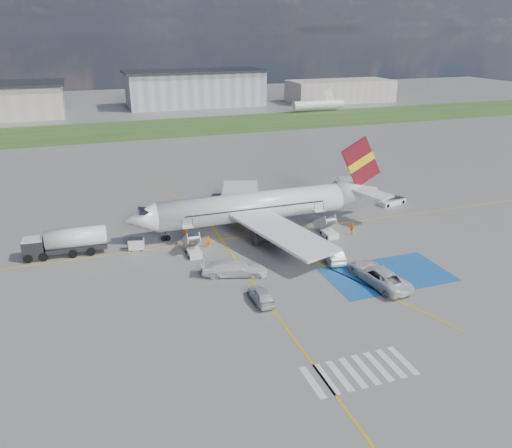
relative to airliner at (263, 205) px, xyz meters
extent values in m
plane|color=#60605E|center=(-1.51, -14.00, -3.39)|extent=(400.00, 400.00, 0.00)
cube|color=#2D4C1E|center=(-1.51, 81.00, -3.39)|extent=(400.00, 30.00, 0.01)
cube|color=gold|center=(-1.51, -2.00, -3.39)|extent=(120.00, 0.20, 0.01)
cube|color=gold|center=(-6.51, -24.00, -3.39)|extent=(0.20, 60.00, 0.01)
cube|color=gold|center=(-1.51, -2.00, -3.39)|extent=(20.71, 56.45, 0.01)
cube|color=#184E95|center=(8.49, -18.00, -3.39)|extent=(14.00, 8.00, 0.01)
cube|color=silver|center=(-7.51, -32.00, -3.39)|extent=(0.60, 4.00, 0.01)
cube|color=silver|center=(-6.31, -32.00, -3.39)|extent=(0.60, 4.00, 0.01)
cube|color=silver|center=(-5.11, -32.00, -3.39)|extent=(0.60, 4.00, 0.01)
cube|color=silver|center=(-3.91, -32.00, -3.39)|extent=(0.60, 4.00, 0.01)
cube|color=silver|center=(-2.71, -32.00, -3.39)|extent=(0.60, 4.00, 0.01)
cube|color=silver|center=(-1.51, -32.00, -3.39)|extent=(0.60, 4.00, 0.01)
cube|color=silver|center=(-0.31, -32.00, -3.39)|extent=(0.60, 4.00, 0.01)
cube|color=silver|center=(0.89, -32.00, -3.39)|extent=(0.60, 4.00, 0.01)
cube|color=gray|center=(18.49, 121.00, 2.61)|extent=(48.00, 18.00, 12.00)
cube|color=#A1978B|center=(73.49, 114.00, 0.61)|extent=(40.00, 16.00, 8.00)
cylinder|color=silver|center=(-1.51, 0.00, 0.01)|extent=(26.00, 3.90, 3.90)
cone|color=silver|center=(-16.51, 0.00, 0.01)|extent=(4.00, 3.90, 3.90)
cube|color=black|center=(-15.91, 0.00, 1.06)|extent=(1.67, 1.90, 0.82)
cone|color=silver|center=(14.69, 0.00, 0.41)|extent=(6.50, 3.90, 3.90)
cube|color=silver|center=(-0.51, -8.50, -0.59)|extent=(9.86, 15.95, 1.40)
cube|color=silver|center=(-0.51, 8.50, -0.59)|extent=(9.86, 15.95, 1.40)
cylinder|color=#38383A|center=(-1.51, -5.60, -1.99)|extent=(3.40, 2.10, 2.10)
cylinder|color=#38383A|center=(-1.51, 5.60, -1.99)|extent=(3.40, 2.10, 2.10)
cube|color=maroon|center=(14.99, 0.00, 4.81)|extent=(6.62, 0.30, 7.45)
cube|color=yellow|center=(14.99, 0.00, 4.81)|extent=(4.36, 0.40, 3.08)
cube|color=silver|center=(15.29, -3.20, 1.11)|extent=(4.73, 5.95, 0.49)
cube|color=silver|center=(15.29, 3.20, 1.11)|extent=(4.73, 5.95, 0.49)
cube|color=black|center=(-1.51, -1.96, 0.36)|extent=(19.50, 0.04, 0.18)
cube|color=black|center=(-1.51, 1.96, 0.36)|extent=(19.50, 0.04, 0.18)
cube|color=silver|center=(-11.01, -4.15, -1.94)|extent=(1.40, 3.73, 2.32)
cube|color=silver|center=(-11.01, -2.25, -0.89)|extent=(1.40, 1.00, 0.12)
cylinder|color=black|center=(-11.71, -2.25, -0.34)|extent=(0.06, 0.06, 1.10)
cylinder|color=black|center=(-10.31, -2.25, -0.34)|extent=(0.06, 0.06, 1.10)
cube|color=silver|center=(-11.01, -5.75, -3.04)|extent=(1.60, 2.40, 0.70)
cube|color=silver|center=(7.49, -4.15, -1.94)|extent=(1.40, 3.73, 2.32)
cube|color=silver|center=(7.49, -2.25, -0.89)|extent=(1.40, 1.00, 0.12)
cylinder|color=black|center=(6.79, -2.25, -0.34)|extent=(0.06, 0.06, 1.10)
cylinder|color=black|center=(8.19, -2.25, -0.34)|extent=(0.06, 0.06, 1.10)
cube|color=silver|center=(7.49, -5.75, -3.04)|extent=(1.60, 2.40, 0.70)
cube|color=black|center=(-29.42, 0.01, -2.18)|extent=(2.52, 2.52, 2.42)
cylinder|color=silver|center=(-24.47, -0.20, -1.29)|extent=(7.26, 2.73, 2.42)
cube|color=black|center=(-24.47, -0.20, -2.50)|extent=(7.26, 2.73, 0.53)
cube|color=silver|center=(-17.48, -1.58, -2.60)|extent=(2.07, 1.50, 1.31)
cube|color=black|center=(-17.48, -1.58, -1.89)|extent=(1.96, 1.39, 0.11)
cube|color=silver|center=(22.95, 2.80, -3.00)|extent=(4.94, 2.71, 0.78)
cube|color=black|center=(24.08, 3.10, -2.32)|extent=(3.26, 1.92, 0.87)
imported|color=#BABDC1|center=(-7.06, -18.92, -2.64)|extent=(1.80, 4.44, 1.51)
imported|color=silver|center=(4.35, -12.46, -2.54)|extent=(2.60, 5.42, 1.71)
imported|color=silver|center=(6.44, -19.30, -2.16)|extent=(3.62, 6.80, 2.46)
imported|color=silver|center=(-7.92, -12.34, -2.30)|extent=(6.00, 3.89, 2.18)
imported|color=#FF5E0D|center=(-8.70, -3.73, -2.63)|extent=(0.64, 0.51, 1.52)
imported|color=#E25C0B|center=(-10.87, 0.07, -2.59)|extent=(0.84, 0.94, 1.60)
imported|color=orange|center=(10.65, -6.13, -2.60)|extent=(0.85, 0.99, 1.59)
camera|label=1|loc=(-22.34, -60.74, 22.53)|focal=35.00mm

